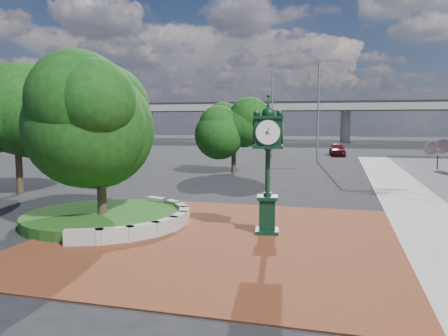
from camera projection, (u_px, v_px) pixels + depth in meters
ground at (225, 231)px, 15.99m from camera, size 200.00×200.00×0.00m
plaza at (217, 237)px, 15.03m from camera, size 12.00×12.00×0.04m
planter_wall at (156, 219)px, 16.65m from camera, size 2.96×6.77×0.54m
grass_bed at (103, 218)px, 17.24m from camera, size 6.10×6.10×0.40m
overpass at (317, 107)px, 82.62m from camera, size 90.00×12.00×7.50m
tree_planter at (100, 128)px, 16.86m from camera, size 5.20×5.20×6.33m
tree_northwest at (17, 119)px, 23.66m from camera, size 5.60×5.60×6.93m
tree_street at (234, 131)px, 33.96m from camera, size 4.40×4.40×5.45m
post_clock at (268, 159)px, 15.33m from camera, size 1.13×1.13×4.86m
parked_car at (337, 149)px, 50.40m from camera, size 2.05×4.36×1.44m
street_lamp_near at (321, 103)px, 41.78m from camera, size 2.19×0.39×9.74m
street_lamp_far at (274, 105)px, 53.92m from camera, size 2.21×0.92×10.16m
shrub_far at (438, 150)px, 35.74m from camera, size 1.20×1.20×2.20m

